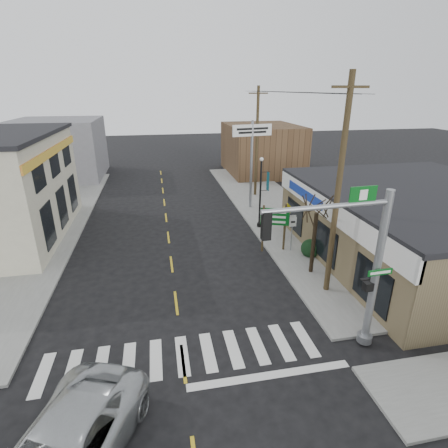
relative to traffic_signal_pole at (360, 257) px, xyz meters
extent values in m
plane|color=black|center=(-6.43, 0.33, -3.97)|extent=(140.00, 140.00, 0.00)
cube|color=slate|center=(2.57, 13.33, -3.91)|extent=(6.00, 38.00, 0.13)
cube|color=slate|center=(-15.43, 13.33, -3.91)|extent=(6.00, 38.00, 0.13)
cube|color=gold|center=(-6.43, 8.33, -3.97)|extent=(0.12, 56.00, 0.01)
cube|color=silver|center=(-6.43, 0.73, -3.97)|extent=(11.00, 2.20, 0.01)
cube|color=brown|center=(8.07, 6.33, -1.97)|extent=(12.00, 14.00, 4.00)
cube|color=brown|center=(5.57, 30.33, -1.17)|extent=(8.00, 10.00, 5.60)
cube|color=slate|center=(-17.43, 32.33, -0.77)|extent=(9.00, 10.00, 6.40)
cylinder|color=gray|center=(0.77, 0.00, -0.70)|extent=(0.29, 0.29, 6.27)
cylinder|color=gray|center=(-1.53, 0.00, 2.01)|extent=(4.60, 0.17, 0.17)
cube|color=black|center=(-3.63, 0.00, 1.54)|extent=(0.29, 0.23, 0.94)
cube|color=#074E14|center=(0.77, -0.22, -0.60)|extent=(0.99, 0.04, 0.23)
cube|color=#074E14|center=(-0.28, 0.00, 2.33)|extent=(0.99, 0.05, 0.57)
cube|color=black|center=(0.52, -0.05, -1.28)|extent=(0.33, 0.27, 0.33)
cube|color=#42351E|center=(-0.83, 8.74, -2.34)|extent=(0.11, 0.11, 2.99)
cube|color=#42351E|center=(0.56, 8.74, -2.34)|extent=(0.11, 0.11, 2.99)
cube|color=#024521|center=(-0.13, 8.68, -1.60)|extent=(1.71, 0.05, 1.07)
cylinder|color=#CED900|center=(2.07, 8.32, -3.55)|extent=(0.21, 0.21, 0.59)
sphere|color=#CED900|center=(2.07, 8.32, -3.22)|extent=(0.23, 0.23, 0.23)
cylinder|color=gray|center=(1.32, 10.48, -2.71)|extent=(0.05, 0.05, 2.26)
cube|color=yellow|center=(1.32, 10.45, -1.85)|extent=(0.96, 0.03, 0.96)
cylinder|color=black|center=(0.16, 12.73, -1.40)|extent=(0.13, 0.13, 4.88)
sphere|color=silver|center=(0.16, 12.73, 1.09)|extent=(0.26, 0.26, 0.26)
cube|color=#0B4550|center=(0.67, 12.73, -0.46)|extent=(0.02, 0.52, 1.31)
cylinder|color=gray|center=(0.72, 17.29, -0.29)|extent=(0.21, 0.21, 7.10)
cube|color=silver|center=(0.72, 17.29, 2.51)|extent=(3.34, 0.18, 0.89)
cylinder|color=black|center=(1.07, 5.76, -2.13)|extent=(0.21, 0.21, 3.42)
ellipsoid|color=#1B3211|center=(3.50, 5.37, -3.36)|extent=(1.28, 1.28, 0.96)
ellipsoid|color=black|center=(1.87, 7.67, -3.41)|extent=(1.14, 1.14, 0.85)
cylinder|color=#40341C|center=(1.07, 3.91, 1.24)|extent=(0.26, 0.26, 10.16)
cube|color=#40341C|center=(1.07, 3.91, 5.65)|extent=(1.77, 0.11, 0.11)
cylinder|color=#442C1B|center=(2.14, 20.80, 0.99)|extent=(0.25, 0.25, 9.67)
cube|color=#442C1B|center=(2.14, 20.80, 5.19)|extent=(1.68, 0.11, 0.11)
camera|label=1|loc=(-6.91, -10.02, 5.60)|focal=28.00mm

